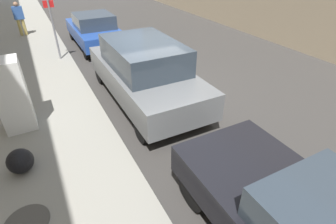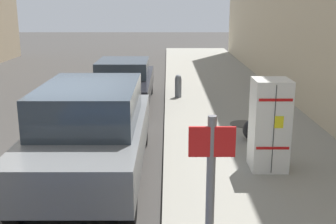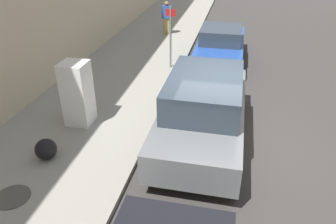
{
  "view_description": "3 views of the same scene",
  "coord_description": "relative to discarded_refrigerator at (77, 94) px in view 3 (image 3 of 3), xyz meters",
  "views": [
    {
      "loc": [
        -3.08,
        -6.49,
        3.87
      ],
      "look_at": [
        -0.68,
        -1.92,
        0.62
      ],
      "focal_mm": 28.0,
      "sensor_mm": 36.0,
      "label": 1
    },
    {
      "loc": [
        -1.9,
        7.39,
        3.19
      ],
      "look_at": [
        -1.91,
        -2.49,
        0.62
      ],
      "focal_mm": 45.0,
      "sensor_mm": 36.0,
      "label": 2
    },
    {
      "loc": [
        0.17,
        -7.16,
        4.8
      ],
      "look_at": [
        -1.05,
        -1.6,
        1.57
      ],
      "focal_mm": 35.0,
      "sensor_mm": 36.0,
      "label": 3
    }
  ],
  "objects": [
    {
      "name": "sidewalk_slab",
      "position": [
        -0.01,
        0.14,
        -0.92
      ],
      "size": [
        3.99,
        44.0,
        0.12
      ],
      "primitive_type": "cube",
      "color": "gray",
      "rests_on": "ground"
    },
    {
      "name": "trash_bag",
      "position": [
        -0.06,
        -1.67,
        -0.61
      ],
      "size": [
        0.49,
        0.49,
        0.49
      ],
      "primitive_type": "sphere",
      "color": "black",
      "rests_on": "sidewalk_slab"
    },
    {
      "name": "pedestrian_walking_far",
      "position": [
        0.46,
        8.77,
        0.04
      ],
      "size": [
        0.46,
        0.22,
        1.58
      ],
      "rotation": [
        0.0,
        0.0,
        5.49
      ],
      "color": "#A8934C",
      "rests_on": "sidewalk_slab"
    },
    {
      "name": "manhole_cover",
      "position": [
        -0.08,
        -2.98,
        -0.85
      ],
      "size": [
        0.7,
        0.7,
        0.02
      ],
      "primitive_type": "cylinder",
      "color": "#47443F",
      "rests_on": "sidewalk_slab"
    },
    {
      "name": "street_sign_post",
      "position": [
        1.56,
        4.46,
        0.4
      ],
      "size": [
        0.36,
        0.07,
        2.24
      ],
      "color": "slate",
      "rests_on": "sidewalk_slab"
    },
    {
      "name": "discarded_refrigerator",
      "position": [
        0.0,
        0.0,
        0.0
      ],
      "size": [
        0.67,
        0.67,
        1.72
      ],
      "color": "white",
      "rests_on": "sidewalk_slab"
    },
    {
      "name": "ground_plane",
      "position": [
        3.8,
        0.14,
        -0.98
      ],
      "size": [
        80.0,
        80.0,
        0.0
      ],
      "primitive_type": "plane",
      "color": "#383533"
    },
    {
      "name": "parked_hatchback_blue",
      "position": [
        3.32,
        5.74,
        -0.24
      ],
      "size": [
        1.76,
        4.18,
        1.45
      ],
      "color": "#23479E",
      "rests_on": "ground"
    },
    {
      "name": "parked_suv_gray",
      "position": [
        3.32,
        0.04,
        -0.08
      ],
      "size": [
        1.95,
        4.76,
        1.75
      ],
      "color": "slate",
      "rests_on": "ground"
    }
  ]
}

